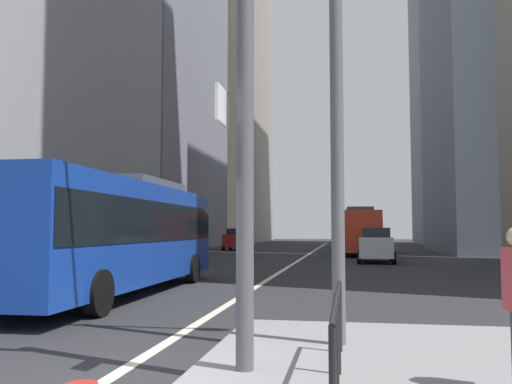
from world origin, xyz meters
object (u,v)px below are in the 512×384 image
city_bus_red_receding (358,230)px  street_lamp_post (336,7)px  city_bus_blue_oncoming (117,230)px  traffic_signal_gantry (65,55)px  car_oncoming_mid (237,239)px  car_receding_near (376,245)px

city_bus_red_receding → street_lamp_post: bearing=-91.6°
city_bus_blue_oncoming → city_bus_red_receding: bearing=74.6°
city_bus_blue_oncoming → street_lamp_post: bearing=-44.5°
city_bus_red_receding → traffic_signal_gantry: 34.46m
car_oncoming_mid → car_receding_near: same height
traffic_signal_gantry → city_bus_blue_oncoming: bearing=109.3°
city_bus_red_receding → car_receding_near: bearing=-85.5°
city_bus_red_receding → street_lamp_post: (-0.91, -32.42, 3.45)m
car_oncoming_mid → city_bus_red_receding: bearing=-32.5°
city_bus_red_receding → car_receding_near: size_ratio=2.51×
street_lamp_post → city_bus_blue_oncoming: bearing=135.5°
city_bus_blue_oncoming → car_receding_near: bearing=64.1°
city_bus_red_receding → car_oncoming_mid: (-10.64, 6.78, -0.85)m
car_receding_near → traffic_signal_gantry: (-5.23, -24.38, 3.17)m
city_bus_blue_oncoming → traffic_signal_gantry: traffic_signal_gantry is taller
city_bus_blue_oncoming → city_bus_red_receding: same height
city_bus_blue_oncoming → car_oncoming_mid: 33.16m
car_oncoming_mid → street_lamp_post: bearing=-76.0°
city_bus_blue_oncoming → traffic_signal_gantry: (2.77, -7.91, 2.33)m
car_receding_near → city_bus_red_receding: bearing=94.5°
city_bus_blue_oncoming → car_receding_near: (8.00, 16.48, -0.85)m
city_bus_blue_oncoming → car_receding_near: size_ratio=2.48×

